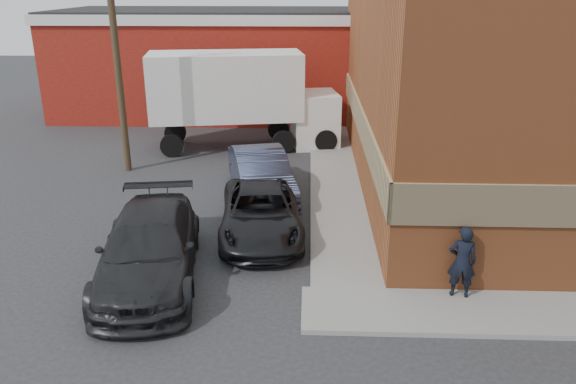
% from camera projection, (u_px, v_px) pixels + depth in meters
% --- Properties ---
extents(ground, '(90.00, 90.00, 0.00)m').
position_uv_depth(ground, '(323.00, 291.00, 13.49)').
color(ground, '#28282B').
rests_on(ground, ground).
extents(brick_building, '(14.25, 18.25, 9.36)m').
position_uv_depth(brick_building, '(559.00, 51.00, 19.95)').
color(brick_building, '#A8552B').
rests_on(brick_building, ground).
extents(sidewalk_west, '(1.80, 18.00, 0.12)m').
position_uv_depth(sidewalk_west, '(334.00, 171.00, 21.86)').
color(sidewalk_west, gray).
rests_on(sidewalk_west, ground).
extents(warehouse, '(16.30, 8.30, 5.60)m').
position_uv_depth(warehouse, '(210.00, 61.00, 31.43)').
color(warehouse, maroon).
rests_on(warehouse, ground).
extents(utility_pole, '(2.00, 0.26, 9.00)m').
position_uv_depth(utility_pole, '(116.00, 47.00, 20.51)').
color(utility_pole, '#483724').
rests_on(utility_pole, ground).
extents(man, '(0.69, 0.51, 1.75)m').
position_uv_depth(man, '(462.00, 262.00, 12.79)').
color(man, black).
rests_on(man, sidewalk_south).
extents(sedan, '(2.91, 5.22, 1.63)m').
position_uv_depth(sedan, '(261.00, 174.00, 19.14)').
color(sedan, '#343C57').
rests_on(sedan, ground).
extents(suv_a, '(2.74, 5.18, 1.39)m').
position_uv_depth(suv_a, '(261.00, 213.00, 16.29)').
color(suv_a, black).
rests_on(suv_a, ground).
extents(suv_b, '(3.12, 5.96, 1.65)m').
position_uv_depth(suv_b, '(149.00, 248.00, 13.82)').
color(suv_b, black).
rests_on(suv_b, ground).
extents(box_truck, '(8.75, 3.82, 4.17)m').
position_uv_depth(box_truck, '(245.00, 94.00, 24.43)').
color(box_truck, white).
rests_on(box_truck, ground).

